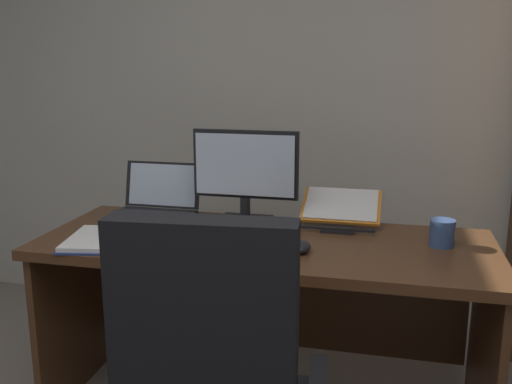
{
  "coord_description": "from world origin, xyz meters",
  "views": [
    {
      "loc": [
        0.43,
        -0.73,
        1.45
      ],
      "look_at": [
        -0.05,
        1.32,
        0.96
      ],
      "focal_mm": 40.04,
      "sensor_mm": 36.0,
      "label": 1
    }
  ],
  "objects_px": {
    "reading_stand_with_book": "(341,208)",
    "pen": "(188,229)",
    "keyboard": "(224,243)",
    "open_binder": "(120,240)",
    "desk": "(269,281)",
    "laptop": "(155,206)",
    "coffee_mug": "(442,233)",
    "monitor": "(245,177)",
    "computer_mouse": "(302,247)",
    "notepad": "(184,231)"
  },
  "relations": [
    {
      "from": "keyboard",
      "to": "computer_mouse",
      "type": "xyz_separation_m",
      "value": [
        0.3,
        0.0,
        0.01
      ]
    },
    {
      "from": "monitor",
      "to": "reading_stand_with_book",
      "type": "bearing_deg",
      "value": 10.04
    },
    {
      "from": "desk",
      "to": "open_binder",
      "type": "relative_size",
      "value": 3.96
    },
    {
      "from": "computer_mouse",
      "to": "coffee_mug",
      "type": "bearing_deg",
      "value": 20.74
    },
    {
      "from": "keyboard",
      "to": "monitor",
      "type": "bearing_deg",
      "value": 90.0
    },
    {
      "from": "open_binder",
      "to": "notepad",
      "type": "height_order",
      "value": "open_binder"
    },
    {
      "from": "pen",
      "to": "notepad",
      "type": "bearing_deg",
      "value": 180.0
    },
    {
      "from": "open_binder",
      "to": "coffee_mug",
      "type": "relative_size",
      "value": 4.32
    },
    {
      "from": "laptop",
      "to": "reading_stand_with_book",
      "type": "relative_size",
      "value": 1.07
    },
    {
      "from": "monitor",
      "to": "notepad",
      "type": "height_order",
      "value": "monitor"
    },
    {
      "from": "computer_mouse",
      "to": "keyboard",
      "type": "bearing_deg",
      "value": 180.0
    },
    {
      "from": "laptop",
      "to": "keyboard",
      "type": "height_order",
      "value": "laptop"
    },
    {
      "from": "reading_stand_with_book",
      "to": "pen",
      "type": "distance_m",
      "value": 0.66
    },
    {
      "from": "desk",
      "to": "laptop",
      "type": "distance_m",
      "value": 0.63
    },
    {
      "from": "keyboard",
      "to": "laptop",
      "type": "bearing_deg",
      "value": 141.22
    },
    {
      "from": "monitor",
      "to": "pen",
      "type": "xyz_separation_m",
      "value": [
        -0.19,
        -0.19,
        -0.19
      ]
    },
    {
      "from": "open_binder",
      "to": "pen",
      "type": "distance_m",
      "value": 0.29
    },
    {
      "from": "desk",
      "to": "open_binder",
      "type": "bearing_deg",
      "value": -155.58
    },
    {
      "from": "computer_mouse",
      "to": "open_binder",
      "type": "bearing_deg",
      "value": -175.95
    },
    {
      "from": "desk",
      "to": "notepad",
      "type": "distance_m",
      "value": 0.41
    },
    {
      "from": "keyboard",
      "to": "open_binder",
      "type": "xyz_separation_m",
      "value": [
        -0.41,
        -0.05,
        -0.0
      ]
    },
    {
      "from": "desk",
      "to": "reading_stand_with_book",
      "type": "bearing_deg",
      "value": 38.12
    },
    {
      "from": "monitor",
      "to": "computer_mouse",
      "type": "xyz_separation_m",
      "value": [
        0.3,
        -0.34,
        -0.18
      ]
    },
    {
      "from": "monitor",
      "to": "open_binder",
      "type": "distance_m",
      "value": 0.59
    },
    {
      "from": "monitor",
      "to": "computer_mouse",
      "type": "relative_size",
      "value": 4.42
    },
    {
      "from": "pen",
      "to": "laptop",
      "type": "bearing_deg",
      "value": 139.13
    },
    {
      "from": "desk",
      "to": "monitor",
      "type": "xyz_separation_m",
      "value": [
        -0.13,
        0.14,
        0.41
      ]
    },
    {
      "from": "reading_stand_with_book",
      "to": "notepad",
      "type": "height_order",
      "value": "reading_stand_with_book"
    },
    {
      "from": "monitor",
      "to": "keyboard",
      "type": "height_order",
      "value": "monitor"
    },
    {
      "from": "laptop",
      "to": "keyboard",
      "type": "distance_m",
      "value": 0.54
    },
    {
      "from": "reading_stand_with_book",
      "to": "computer_mouse",
      "type": "bearing_deg",
      "value": -104.48
    },
    {
      "from": "monitor",
      "to": "keyboard",
      "type": "distance_m",
      "value": 0.39
    },
    {
      "from": "laptop",
      "to": "pen",
      "type": "height_order",
      "value": "laptop"
    },
    {
      "from": "open_binder",
      "to": "notepad",
      "type": "relative_size",
      "value": 2.14
    },
    {
      "from": "laptop",
      "to": "pen",
      "type": "distance_m",
      "value": 0.3
    },
    {
      "from": "notepad",
      "to": "computer_mouse",
      "type": "bearing_deg",
      "value": -15.38
    },
    {
      "from": "reading_stand_with_book",
      "to": "pen",
      "type": "height_order",
      "value": "reading_stand_with_book"
    },
    {
      "from": "keyboard",
      "to": "reading_stand_with_book",
      "type": "xyz_separation_m",
      "value": [
        0.41,
        0.41,
        0.06
      ]
    },
    {
      "from": "laptop",
      "to": "monitor",
      "type": "bearing_deg",
      "value": -0.27
    },
    {
      "from": "open_binder",
      "to": "laptop",
      "type": "bearing_deg",
      "value": 82.3
    },
    {
      "from": "keyboard",
      "to": "open_binder",
      "type": "distance_m",
      "value": 0.41
    },
    {
      "from": "coffee_mug",
      "to": "reading_stand_with_book",
      "type": "bearing_deg",
      "value": 151.64
    },
    {
      "from": "monitor",
      "to": "reading_stand_with_book",
      "type": "distance_m",
      "value": 0.43
    },
    {
      "from": "notepad",
      "to": "pen",
      "type": "xyz_separation_m",
      "value": [
        0.02,
        0.0,
        0.01
      ]
    },
    {
      "from": "reading_stand_with_book",
      "to": "open_binder",
      "type": "height_order",
      "value": "reading_stand_with_book"
    },
    {
      "from": "open_binder",
      "to": "pen",
      "type": "xyz_separation_m",
      "value": [
        0.21,
        0.19,
        0.0
      ]
    },
    {
      "from": "laptop",
      "to": "pen",
      "type": "relative_size",
      "value": 2.57
    },
    {
      "from": "keyboard",
      "to": "open_binder",
      "type": "bearing_deg",
      "value": -172.97
    },
    {
      "from": "laptop",
      "to": "notepad",
      "type": "height_order",
      "value": "laptop"
    },
    {
      "from": "laptop",
      "to": "notepad",
      "type": "bearing_deg",
      "value": -43.49
    }
  ]
}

